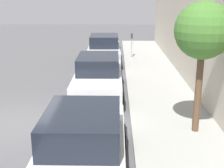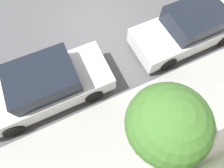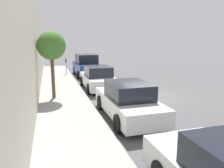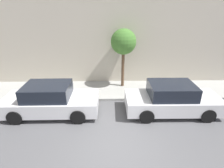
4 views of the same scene
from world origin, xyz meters
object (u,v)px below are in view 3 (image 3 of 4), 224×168
object	(u,v)px
parked_suv_nearest	(86,66)
street_tree	(51,46)
parked_sedan_third	(128,101)
parked_sedan_second	(98,78)
parking_meter_near	(66,64)

from	to	relation	value
parked_suv_nearest	street_tree	bearing A→B (deg)	68.34
parked_sedan_third	parked_suv_nearest	bearing A→B (deg)	-91.00
parked_sedan_second	parking_meter_near	xyz separation A→B (m)	(1.62, -6.24, 0.32)
parking_meter_near	parked_sedan_second	bearing A→B (deg)	104.53
parking_meter_near	parked_suv_nearest	bearing A→B (deg)	165.80
street_tree	parked_suv_nearest	bearing A→B (deg)	-111.66
parked_sedan_second	parked_sedan_third	bearing A→B (deg)	89.92
street_tree	parking_meter_near	bearing A→B (deg)	-99.09
parked_sedan_third	parking_meter_near	bearing A→B (deg)	-82.43
parked_suv_nearest	parking_meter_near	world-z (taller)	parked_suv_nearest
parked_suv_nearest	parked_sedan_second	distance (m)	5.79
parked_suv_nearest	street_tree	distance (m)	8.79
street_tree	parked_sedan_second	bearing A→B (deg)	-143.78
parking_meter_near	street_tree	bearing A→B (deg)	80.91
parked_suv_nearest	parking_meter_near	size ratio (longest dim) A/B	3.32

